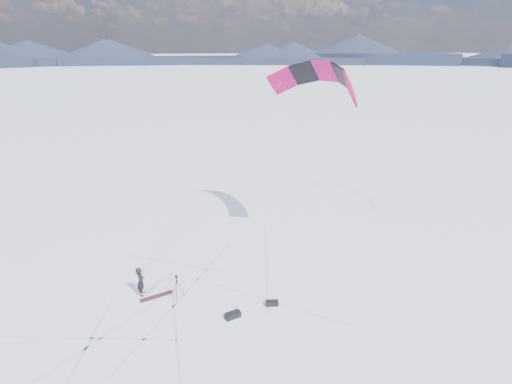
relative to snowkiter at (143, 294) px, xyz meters
name	(u,v)px	position (x,y,z in m)	size (l,w,h in m)	color
ground	(188,302)	(2.06, -1.49, 0.00)	(1800.00, 1800.00, 0.00)	white
horizon_hills	(182,227)	(2.06, -1.49, 4.24)	(704.00, 705.94, 9.83)	black
snow_tracks	(182,312)	(1.65, -2.13, 0.00)	(17.62, 14.39, 0.01)	#ABBDD5
snowkiter	(143,294)	(0.00, 0.00, 0.00)	(0.59, 0.39, 1.61)	black
snowboard	(156,296)	(0.64, -0.47, 0.02)	(1.64, 0.31, 0.04)	maroon
tripod	(177,284)	(1.68, -0.94, 0.85)	(0.57, 0.63, 1.32)	black
gear_bag_a	(233,315)	(3.82, -3.42, 0.15)	(0.77, 0.43, 0.33)	black
gear_bag_b	(272,303)	(5.92, -3.28, 0.13)	(0.70, 0.50, 0.29)	black
power_kite	(318,79)	(11.32, 2.59, 10.30)	(12.76, 6.93, 9.99)	#B70852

